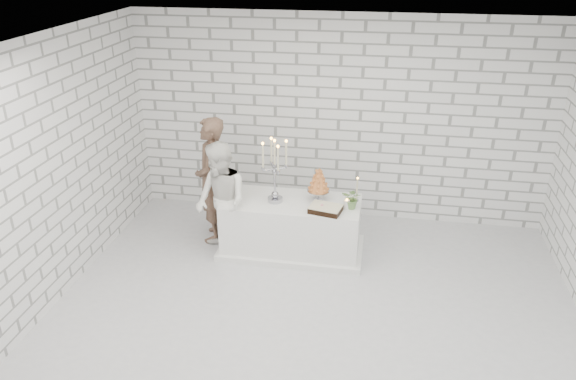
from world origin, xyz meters
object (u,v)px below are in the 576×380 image
at_px(candelabra, 275,171).
at_px(bride, 221,202).
at_px(cake_table, 291,226).
at_px(croquembouche, 319,184).
at_px(groom, 211,180).

bearing_deg(candelabra, bride, -161.47).
distance_m(cake_table, bride, 1.01).
bearing_deg(cake_table, croquembouche, 14.49).
xyz_separation_m(cake_table, candelabra, (-0.21, -0.04, 0.81)).
bearing_deg(groom, cake_table, 70.74).
xyz_separation_m(groom, candelabra, (0.93, -0.22, 0.30)).
distance_m(bride, croquembouche, 1.28).
height_order(cake_table, croquembouche, croquembouche).
distance_m(groom, candelabra, 1.00).
relative_size(cake_table, bride, 1.14).
bearing_deg(bride, candelabra, 66.22).
bearing_deg(bride, groom, 168.45).
bearing_deg(cake_table, groom, 170.98).
distance_m(cake_table, candelabra, 0.83).
height_order(groom, croquembouche, groom).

